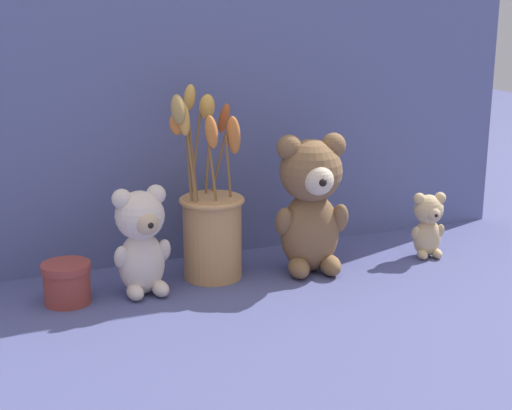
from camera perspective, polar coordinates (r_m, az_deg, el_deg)
ground_plane at (r=1.30m, az=0.33°, el=-5.58°), size 4.00×4.00×0.00m
backdrop_wall at (r=1.37m, az=-2.35°, el=9.90°), size 1.14×0.02×0.67m
teddy_bear_large at (r=1.31m, az=4.02°, el=0.28°), size 0.13×0.12×0.24m
teddy_bear_medium at (r=1.23m, az=-8.34°, el=-2.47°), size 0.10×0.09×0.17m
teddy_bear_small at (r=1.43m, az=12.42°, el=-1.32°), size 0.07×0.06×0.12m
flower_vase at (r=1.29m, az=-3.28°, el=-1.22°), size 0.12×0.11×0.32m
decorative_tin_tall at (r=1.24m, az=-13.59°, el=-5.52°), size 0.08×0.08×0.06m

